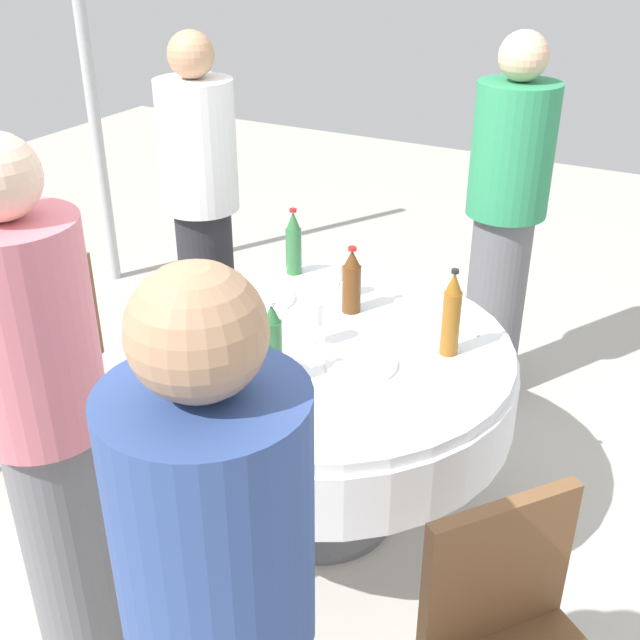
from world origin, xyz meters
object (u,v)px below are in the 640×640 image
object	(u,v)px
plate_mid	(240,343)
plate_near	(361,364)
bottle_amber_inner	(451,315)
chair_front	(47,352)
bottle_brown_right	(352,282)
plate_left	(262,298)
bottle_green_rear	(272,347)
person_rear	(44,419)
bottle_green_outer	(294,244)
person_outer	(504,220)
wine_glass_north	(314,315)
dining_table	(320,381)
person_inner	(202,207)
wine_glass_outer	(339,272)

from	to	relation	value
plate_mid	plate_near	bearing A→B (deg)	-80.18
bottle_amber_inner	chair_front	world-z (taller)	bottle_amber_inner
bottle_brown_right	plate_left	distance (m)	0.36
bottle_green_rear	person_rear	size ratio (longest dim) A/B	0.18
bottle_brown_right	plate_mid	size ratio (longest dim) A/B	0.97
bottle_green_outer	plate_near	world-z (taller)	bottle_green_outer
person_outer	chair_front	xyz separation A→B (m)	(-1.37, 1.37, -0.33)
bottle_green_outer	wine_glass_north	xyz separation A→B (m)	(-0.48, -0.35, -0.01)
dining_table	wine_glass_north	world-z (taller)	wine_glass_north
bottle_green_outer	person_rear	distance (m)	1.32
bottle_green_outer	plate_left	size ratio (longest dim) A/B	1.10
bottle_green_outer	person_inner	bearing A→B (deg)	68.70
plate_near	plate_mid	bearing A→B (deg)	99.82
dining_table	plate_mid	bearing A→B (deg)	120.96
wine_glass_outer	chair_front	bearing A→B (deg)	119.68
person_inner	person_outer	xyz separation A→B (m)	(0.45, -1.27, 0.02)
plate_mid	plate_near	xyz separation A→B (m)	(0.07, -0.41, 0.00)
chair_front	person_rear	bearing A→B (deg)	-143.45
plate_left	person_inner	size ratio (longest dim) A/B	0.15
bottle_green_outer	plate_mid	xyz separation A→B (m)	(-0.59, -0.13, -0.12)
plate_left	dining_table	bearing A→B (deg)	-118.01
dining_table	person_rear	world-z (taller)	person_rear
bottle_amber_inner	dining_table	bearing A→B (deg)	109.63
plate_near	chair_front	size ratio (longest dim) A/B	0.27
dining_table	bottle_amber_inner	xyz separation A→B (m)	(0.14, -0.40, 0.29)
wine_glass_north	plate_left	xyz separation A→B (m)	(0.20, 0.34, -0.10)
plate_left	chair_front	world-z (taller)	chair_front
bottle_brown_right	wine_glass_outer	size ratio (longest dim) A/B	1.72
dining_table	bottle_green_outer	world-z (taller)	bottle_green_outer
plate_mid	chair_front	distance (m)	0.89
bottle_green_outer	wine_glass_north	bearing A→B (deg)	-143.42
wine_glass_north	plate_mid	bearing A→B (deg)	118.26
bottle_green_rear	plate_mid	distance (m)	0.31
plate_left	plate_near	size ratio (longest dim) A/B	1.05
person_outer	bottle_brown_right	bearing A→B (deg)	-94.74
bottle_green_rear	person_inner	xyz separation A→B (m)	(1.00, 0.98, -0.04)
bottle_amber_inner	chair_front	xyz separation A→B (m)	(-0.36, 1.49, -0.36)
person_rear	chair_front	distance (m)	1.02
dining_table	person_rear	xyz separation A→B (m)	(-0.87, 0.37, 0.25)
bottle_green_rear	chair_front	world-z (taller)	bottle_green_rear
bottle_amber_inner	bottle_green_rear	bearing A→B (deg)	137.57
bottle_green_rear	chair_front	distance (m)	1.14
bottle_brown_right	wine_glass_outer	bearing A→B (deg)	49.18
bottle_green_rear	person_inner	bearing A→B (deg)	44.47
wine_glass_outer	person_outer	distance (m)	0.89
wine_glass_outer	chair_front	xyz separation A→B (m)	(-0.56, 0.98, -0.33)
bottle_brown_right	plate_mid	xyz separation A→B (m)	(-0.40, 0.22, -0.11)
dining_table	plate_left	distance (m)	0.42
bottle_brown_right	wine_glass_outer	world-z (taller)	bottle_brown_right
bottle_brown_right	person_outer	bearing A→B (deg)	-18.69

